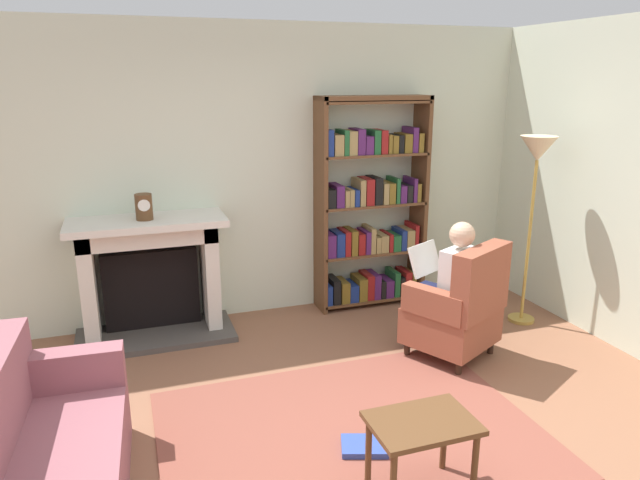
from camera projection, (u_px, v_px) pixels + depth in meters
ground at (369, 461)px, 3.48m from camera, size 14.00×14.00×0.00m
back_wall at (263, 173)px, 5.44m from camera, size 5.60×0.10×2.70m
side_wall_right at (593, 180)px, 5.08m from camera, size 0.10×5.20×2.70m
area_rug at (351, 432)px, 3.75m from camera, size 2.40×1.80×0.01m
fireplace at (151, 273)px, 5.08m from camera, size 1.34×0.64×1.07m
mantel_clock at (144, 207)px, 4.82m from camera, size 0.14×0.14×0.22m
bookshelf at (370, 208)px, 5.66m from camera, size 1.09×0.32×2.05m
armchair_reading at (459, 309)px, 4.67m from camera, size 0.85×0.85×0.97m
seated_reader at (448, 282)px, 4.69m from camera, size 0.53×0.60×1.14m
side_table at (422, 433)px, 3.09m from camera, size 0.56×0.39×0.47m
scattered_books at (376, 436)px, 3.68m from camera, size 0.57×0.47×0.04m
floor_lamp at (536, 166)px, 5.10m from camera, size 0.32×0.32×1.73m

